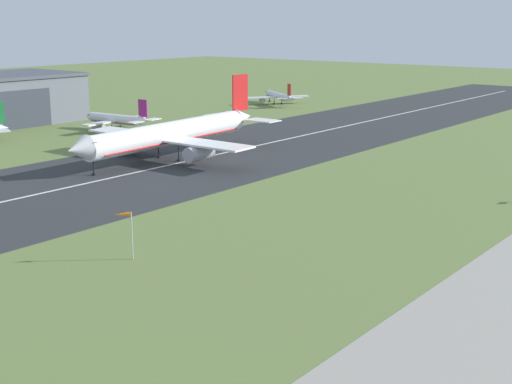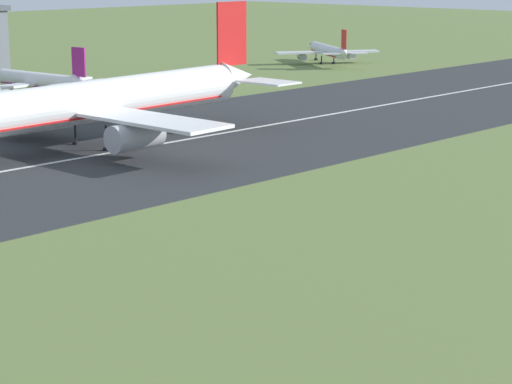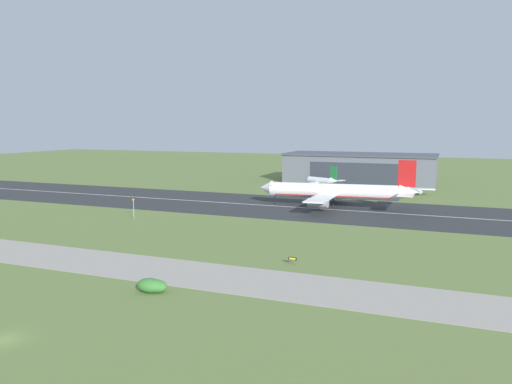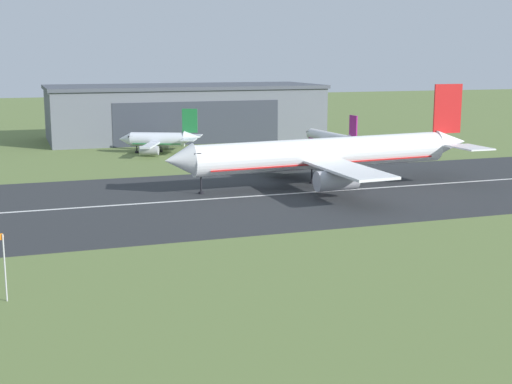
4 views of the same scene
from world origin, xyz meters
name	(u,v)px [view 2 (image 2 of 4)]	position (x,y,z in m)	size (l,w,h in m)	color
ground_plane	(470,290)	(0.00, 57.79, 0.00)	(711.36, 711.36, 0.00)	olive
runway_strip	(3,172)	(0.00, 115.58, 0.03)	(471.36, 47.46, 0.06)	#2B2D30
runway_centreline	(3,171)	(0.00, 115.58, 0.07)	(424.22, 0.70, 0.01)	silver
airplane_landing	(94,102)	(16.08, 120.00, 5.50)	(54.72, 43.72, 16.83)	white
airplane_parked_centre	(39,81)	(36.43, 160.80, 2.99)	(22.03, 23.84, 9.05)	white
airplane_parked_east	(328,51)	(113.38, 162.59, 2.91)	(21.78, 24.06, 8.23)	silver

